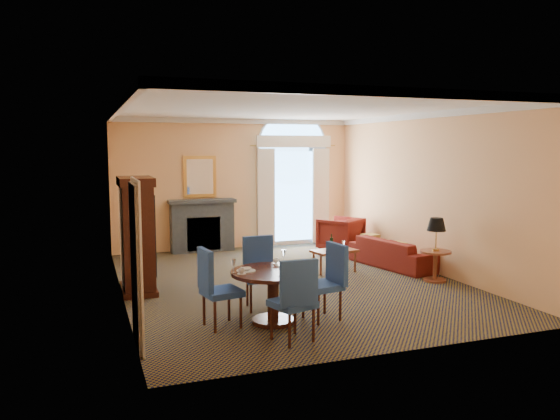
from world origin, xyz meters
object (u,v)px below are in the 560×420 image
object	(u,v)px
armoire	(137,237)
dining_table	(273,285)
coffee_table	(334,251)
sofa	(394,253)
side_table	(436,242)
armchair	(341,234)

from	to	relation	value
armoire	dining_table	size ratio (longest dim) A/B	1.65
dining_table	coffee_table	distance (m)	3.44
sofa	coffee_table	world-z (taller)	coffee_table
coffee_table	side_table	size ratio (longest dim) A/B	0.81
dining_table	side_table	world-z (taller)	side_table
sofa	armchair	bearing A→B (deg)	-2.68
dining_table	sofa	bearing A→B (deg)	36.08
armoire	side_table	bearing A→B (deg)	-11.84
side_table	coffee_table	bearing A→B (deg)	137.23
sofa	side_table	world-z (taller)	side_table
armoire	sofa	xyz separation A→B (m)	(5.27, 0.24, -0.66)
coffee_table	dining_table	bearing A→B (deg)	-139.51
armoire	sofa	world-z (taller)	armoire
sofa	armoire	bearing A→B (deg)	80.77
armchair	side_table	world-z (taller)	side_table
dining_table	coffee_table	xyz separation A→B (m)	(2.22, 2.62, -0.14)
coffee_table	armchair	bearing A→B (deg)	51.33
coffee_table	side_table	distance (m)	2.00
sofa	armchair	xyz separation A→B (m)	(-0.31, 1.93, 0.11)
sofa	side_table	size ratio (longest dim) A/B	1.74
armoire	sofa	bearing A→B (deg)	2.56
armoire	sofa	distance (m)	5.32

